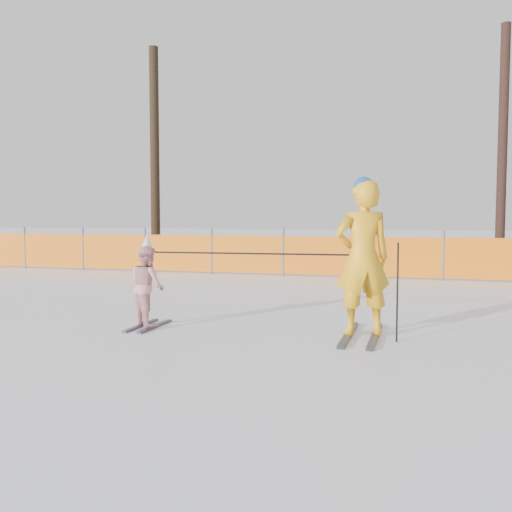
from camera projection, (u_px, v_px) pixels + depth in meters
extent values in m
plane|color=white|center=(246.00, 332.00, 7.71)|extent=(120.00, 120.00, 0.00)
cube|color=black|center=(349.00, 334.00, 7.47)|extent=(0.09, 1.59, 0.04)
cube|color=black|center=(375.00, 336.00, 7.37)|extent=(0.09, 1.59, 0.04)
imported|color=#FFAD15|center=(363.00, 258.00, 7.35)|extent=(0.85, 0.71, 1.98)
sphere|color=#1B4D97|center=(364.00, 187.00, 7.29)|extent=(0.26, 0.26, 0.26)
cube|color=black|center=(141.00, 326.00, 8.09)|extent=(0.09, 0.97, 0.03)
cube|color=black|center=(155.00, 326.00, 8.03)|extent=(0.09, 0.97, 0.03)
imported|color=pink|center=(147.00, 285.00, 8.02)|extent=(0.69, 0.68, 1.13)
cone|color=silver|center=(147.00, 243.00, 7.98)|extent=(0.19, 0.19, 0.24)
cylinder|color=black|center=(397.00, 293.00, 7.06)|extent=(0.02, 0.02, 1.24)
cylinder|color=black|center=(250.00, 254.00, 7.67)|extent=(2.72, 0.20, 0.02)
cylinder|color=#595960|center=(25.00, 247.00, 17.16)|extent=(0.06, 0.06, 1.25)
cylinder|color=#595960|center=(83.00, 249.00, 16.61)|extent=(0.06, 0.06, 1.25)
cylinder|color=#595960|center=(145.00, 250.00, 16.06)|extent=(0.06, 0.06, 1.25)
cylinder|color=#595960|center=(212.00, 251.00, 15.50)|extent=(0.06, 0.06, 1.25)
cylinder|color=#595960|center=(283.00, 252.00, 14.95)|extent=(0.06, 0.06, 1.25)
cylinder|color=#595960|center=(360.00, 253.00, 14.40)|extent=(0.06, 0.06, 1.25)
cylinder|color=#595960|center=(443.00, 255.00, 13.85)|extent=(0.06, 0.06, 1.25)
cube|color=orange|center=(225.00, 254.00, 15.40)|extent=(16.77, 0.03, 1.00)
cylinder|color=black|center=(502.00, 148.00, 16.53)|extent=(0.27, 0.27, 7.09)
cylinder|color=black|center=(155.00, 157.00, 18.27)|extent=(0.30, 0.30, 6.93)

